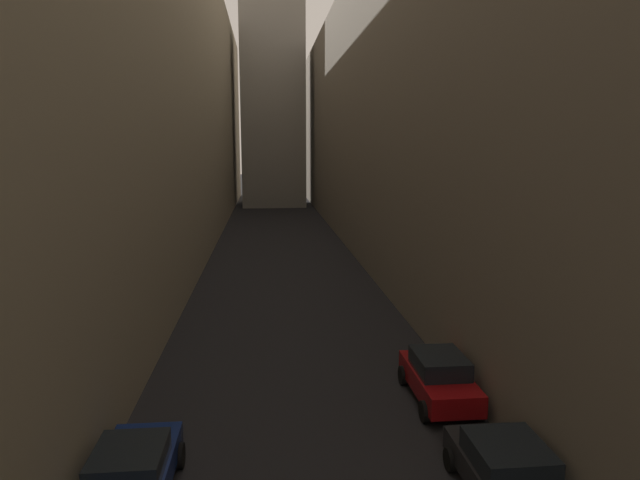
% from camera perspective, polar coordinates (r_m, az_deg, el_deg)
% --- Properties ---
extents(ground_plane, '(264.00, 264.00, 0.00)m').
position_cam_1_polar(ground_plane, '(42.53, -3.86, -1.78)').
color(ground_plane, black).
extents(building_block_left, '(11.76, 108.00, 24.55)m').
position_cam_1_polar(building_block_left, '(45.05, -19.21, 14.05)').
color(building_block_left, gray).
rests_on(building_block_left, ground).
extents(building_block_right, '(10.16, 108.00, 21.83)m').
position_cam_1_polar(building_block_right, '(45.33, 9.73, 12.67)').
color(building_block_right, '#756B5B').
rests_on(building_block_right, ground).
extents(parked_car_left_third, '(1.95, 4.45, 1.48)m').
position_cam_1_polar(parked_car_left_third, '(14.71, -18.77, -21.89)').
color(parked_car_left_third, navy).
rests_on(parked_car_left_third, ground).
extents(parked_car_right_third, '(2.06, 4.00, 1.45)m').
position_cam_1_polar(parked_car_right_third, '(14.89, 18.64, -21.49)').
color(parked_car_right_third, black).
rests_on(parked_car_right_third, ground).
extents(parked_car_right_far, '(1.93, 4.05, 1.60)m').
position_cam_1_polar(parked_car_right_far, '(19.28, 12.06, -13.51)').
color(parked_car_right_far, maroon).
rests_on(parked_car_right_far, ground).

